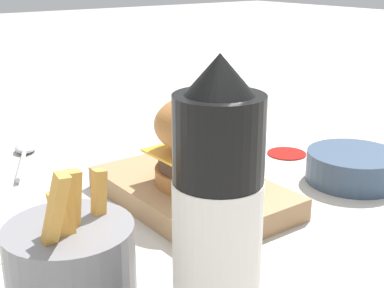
{
  "coord_description": "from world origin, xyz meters",
  "views": [
    {
      "loc": [
        0.49,
        -0.32,
        0.29
      ],
      "look_at": [
        -0.01,
        0.05,
        0.08
      ],
      "focal_mm": 50.0,
      "sensor_mm": 36.0,
      "label": 1
    }
  ],
  "objects_px": {
    "fries_basket": "(72,271)",
    "spoon": "(25,151)",
    "ketchup_bottle": "(217,224)",
    "serving_board": "(192,192)",
    "side_bowl": "(353,166)",
    "burger": "(198,139)"
  },
  "relations": [
    {
      "from": "ketchup_bottle",
      "to": "fries_basket",
      "type": "distance_m",
      "value": 0.14
    },
    {
      "from": "ketchup_bottle",
      "to": "serving_board",
      "type": "bearing_deg",
      "value": 147.19
    },
    {
      "from": "serving_board",
      "to": "side_bowl",
      "type": "bearing_deg",
      "value": 70.71
    },
    {
      "from": "side_bowl",
      "to": "spoon",
      "type": "relative_size",
      "value": 0.8
    },
    {
      "from": "burger",
      "to": "spoon",
      "type": "height_order",
      "value": "burger"
    },
    {
      "from": "ketchup_bottle",
      "to": "spoon",
      "type": "distance_m",
      "value": 0.54
    },
    {
      "from": "ketchup_bottle",
      "to": "spoon",
      "type": "bearing_deg",
      "value": 175.71
    },
    {
      "from": "burger",
      "to": "ketchup_bottle",
      "type": "xyz_separation_m",
      "value": [
        0.22,
        -0.15,
        0.02
      ]
    },
    {
      "from": "ketchup_bottle",
      "to": "side_bowl",
      "type": "relative_size",
      "value": 1.81
    },
    {
      "from": "burger",
      "to": "fries_basket",
      "type": "height_order",
      "value": "fries_basket"
    },
    {
      "from": "side_bowl",
      "to": "spoon",
      "type": "bearing_deg",
      "value": -139.25
    },
    {
      "from": "ketchup_bottle",
      "to": "burger",
      "type": "bearing_deg",
      "value": 145.62
    },
    {
      "from": "fries_basket",
      "to": "spoon",
      "type": "relative_size",
      "value": 0.93
    },
    {
      "from": "serving_board",
      "to": "spoon",
      "type": "relative_size",
      "value": 1.58
    },
    {
      "from": "serving_board",
      "to": "ketchup_bottle",
      "type": "height_order",
      "value": "ketchup_bottle"
    },
    {
      "from": "fries_basket",
      "to": "burger",
      "type": "bearing_deg",
      "value": 118.73
    },
    {
      "from": "serving_board",
      "to": "fries_basket",
      "type": "bearing_deg",
      "value": -59.89
    },
    {
      "from": "burger",
      "to": "serving_board",
      "type": "bearing_deg",
      "value": -116.59
    },
    {
      "from": "spoon",
      "to": "ketchup_bottle",
      "type": "bearing_deg",
      "value": -159.81
    },
    {
      "from": "serving_board",
      "to": "spoon",
      "type": "xyz_separation_m",
      "value": [
        -0.3,
        -0.11,
        -0.01
      ]
    },
    {
      "from": "serving_board",
      "to": "fries_basket",
      "type": "relative_size",
      "value": 1.7
    },
    {
      "from": "ketchup_bottle",
      "to": "fries_basket",
      "type": "bearing_deg",
      "value": -142.84
    }
  ]
}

